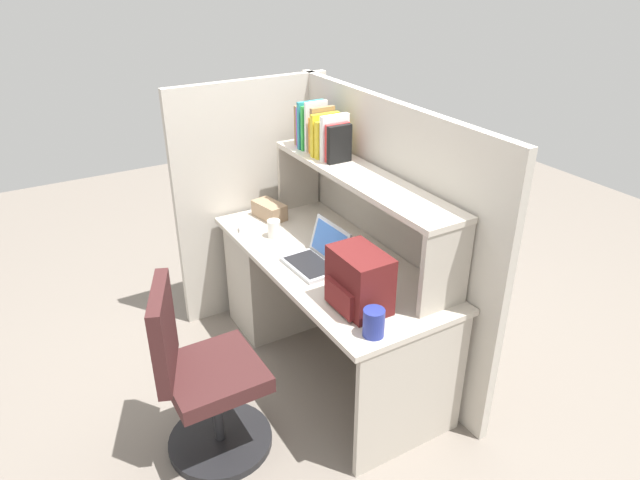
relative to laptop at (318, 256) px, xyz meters
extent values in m
plane|color=slate|center=(-0.04, 0.09, -0.78)|extent=(8.00, 8.00, 0.00)
cube|color=beige|center=(-0.04, 0.09, -0.07)|extent=(1.60, 0.70, 0.03)
cube|color=#B6AD9F|center=(-0.59, 0.09, -0.43)|extent=(0.40, 0.64, 0.70)
cube|color=#B6AD9F|center=(0.74, 0.09, -0.43)|extent=(0.03, 0.64, 0.70)
cube|color=#BCB5A8|center=(-0.04, 0.47, -0.01)|extent=(1.84, 0.05, 1.55)
cube|color=#BCB5A8|center=(-0.89, 0.04, -0.01)|extent=(0.05, 1.06, 1.55)
cube|color=#B3A99C|center=(-0.74, 0.29, 0.16)|extent=(0.03, 0.28, 0.42)
cube|color=#B3A99C|center=(0.66, 0.29, 0.16)|extent=(0.03, 0.28, 0.42)
cube|color=beige|center=(-0.04, 0.29, 0.38)|extent=(1.44, 0.28, 0.03)
cube|color=olive|center=(-0.65, 0.29, 0.52)|extent=(0.04, 0.13, 0.24)
cube|color=purple|center=(-0.61, 0.29, 0.52)|extent=(0.04, 0.16, 0.23)
cube|color=teal|center=(-0.57, 0.28, 0.54)|extent=(0.03, 0.17, 0.28)
cube|color=green|center=(-0.53, 0.28, 0.53)|extent=(0.02, 0.17, 0.26)
cube|color=white|center=(-0.50, 0.28, 0.54)|extent=(0.02, 0.14, 0.29)
cube|color=orange|center=(-0.47, 0.29, 0.50)|extent=(0.02, 0.15, 0.21)
cube|color=olive|center=(-0.44, 0.28, 0.53)|extent=(0.03, 0.15, 0.27)
cube|color=yellow|center=(-0.40, 0.28, 0.52)|extent=(0.03, 0.18, 0.24)
cube|color=yellow|center=(-0.36, 0.28, 0.51)|extent=(0.04, 0.17, 0.21)
cube|color=white|center=(-0.32, 0.29, 0.52)|extent=(0.04, 0.17, 0.25)
cube|color=red|center=(-0.29, 0.29, 0.51)|extent=(0.03, 0.15, 0.21)
cube|color=black|center=(-0.25, 0.28, 0.50)|extent=(0.03, 0.14, 0.21)
cube|color=#B7BABF|center=(0.00, -0.04, -0.04)|extent=(0.32, 0.23, 0.02)
cube|color=black|center=(0.00, -0.05, -0.03)|extent=(0.28, 0.18, 0.00)
cube|color=#B7BABF|center=(0.00, 0.07, 0.07)|extent=(0.31, 0.08, 0.20)
cube|color=#3F72CC|center=(0.00, 0.07, 0.07)|extent=(0.27, 0.06, 0.16)
cube|color=#591919|center=(0.44, -0.03, 0.09)|extent=(0.30, 0.20, 0.29)
cube|color=maroon|center=(0.44, -0.14, 0.03)|extent=(0.22, 0.04, 0.13)
cube|color=silver|center=(-0.58, -0.15, -0.03)|extent=(0.09, 0.12, 0.03)
cylinder|color=white|center=(-0.42, -0.05, 0.00)|extent=(0.08, 0.08, 0.10)
cube|color=#9E7F60|center=(-0.67, 0.04, 0.00)|extent=(0.24, 0.16, 0.10)
cylinder|color=navy|center=(0.66, -0.11, 0.01)|extent=(0.10, 0.10, 0.13)
cylinder|color=black|center=(0.23, -0.71, -0.76)|extent=(0.52, 0.52, 0.04)
cylinder|color=#262628|center=(0.23, -0.71, -0.54)|extent=(0.05, 0.05, 0.41)
cube|color=#3F1E1E|center=(0.23, -0.71, -0.33)|extent=(0.44, 0.44, 0.08)
cube|color=#3F1E1E|center=(0.15, -0.89, -0.07)|extent=(0.39, 0.21, 0.44)
camera|label=1|loc=(2.31, -1.35, 1.47)|focal=32.27mm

